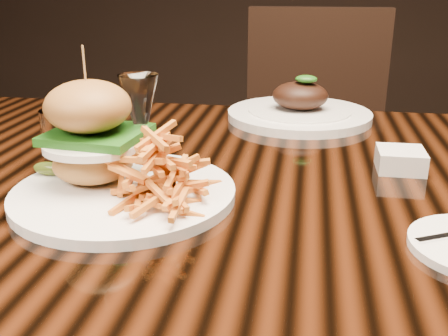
% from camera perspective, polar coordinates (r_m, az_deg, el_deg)
% --- Properties ---
extents(dining_table, '(1.60, 0.90, 0.75)m').
position_cam_1_polar(dining_table, '(0.85, 5.54, -5.54)').
color(dining_table, black).
rests_on(dining_table, ground).
extents(burger_plate, '(0.31, 0.31, 0.21)m').
position_cam_1_polar(burger_plate, '(0.73, -11.17, 0.92)').
color(burger_plate, white).
rests_on(burger_plate, dining_table).
extents(ramekin, '(0.07, 0.07, 0.03)m').
position_cam_1_polar(ramekin, '(0.88, 18.66, 0.85)').
color(ramekin, white).
rests_on(ramekin, dining_table).
extents(wine_glass, '(0.06, 0.06, 0.16)m').
position_cam_1_polar(wine_glass, '(0.78, -9.16, 6.85)').
color(wine_glass, white).
rests_on(wine_glass, dining_table).
extents(water_tumbler, '(0.07, 0.07, 0.09)m').
position_cam_1_polar(water_tumbler, '(0.89, -17.01, 3.15)').
color(water_tumbler, white).
rests_on(water_tumbler, dining_table).
extents(far_dish, '(0.31, 0.31, 0.10)m').
position_cam_1_polar(far_dish, '(1.15, 8.21, 6.19)').
color(far_dish, white).
rests_on(far_dish, dining_table).
extents(chair_far, '(0.47, 0.47, 0.95)m').
position_cam_1_polar(chair_far, '(1.74, 9.73, 2.96)').
color(chair_far, black).
rests_on(chair_far, ground).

